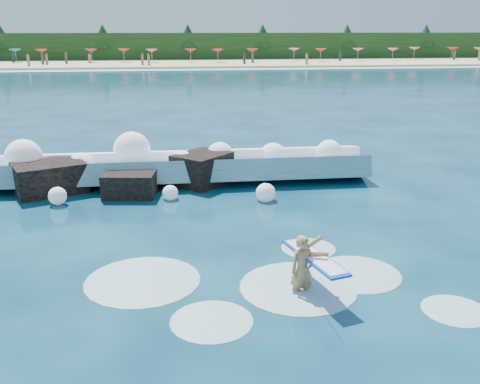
% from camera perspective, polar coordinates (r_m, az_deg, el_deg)
% --- Properties ---
extents(ground, '(200.00, 200.00, 0.00)m').
position_cam_1_polar(ground, '(14.35, -5.00, -7.15)').
color(ground, '#07223B').
rests_on(ground, ground).
extents(beach, '(140.00, 20.00, 0.40)m').
position_cam_1_polar(beach, '(91.26, -7.07, 13.44)').
color(beach, tan).
rests_on(beach, ground).
extents(wet_band, '(140.00, 5.00, 0.08)m').
position_cam_1_polar(wet_band, '(80.30, -7.01, 12.84)').
color(wet_band, silver).
rests_on(wet_band, ground).
extents(treeline, '(140.00, 4.00, 5.00)m').
position_cam_1_polar(treeline, '(101.14, -7.16, 15.09)').
color(treeline, black).
rests_on(treeline, ground).
extents(breaking_wave, '(16.95, 2.69, 1.46)m').
position_cam_1_polar(breaking_wave, '(21.46, -9.22, 2.40)').
color(breaking_wave, teal).
rests_on(breaking_wave, ground).
extents(rock_cluster, '(8.48, 3.33, 1.43)m').
position_cam_1_polar(rock_cluster, '(20.66, -12.54, 1.47)').
color(rock_cluster, black).
rests_on(rock_cluster, ground).
extents(surfer_with_board, '(1.18, 2.88, 1.68)m').
position_cam_1_polar(surfer_with_board, '(12.48, 6.98, -7.98)').
color(surfer_with_board, '#A97C4F').
rests_on(surfer_with_board, ground).
extents(wave_spray, '(15.06, 4.62, 1.99)m').
position_cam_1_polar(wave_spray, '(21.37, -10.43, 3.48)').
color(wave_spray, white).
rests_on(wave_spray, ground).
extents(surf_foam, '(8.98, 5.25, 0.14)m').
position_cam_1_polar(surf_foam, '(13.02, 1.76, -9.76)').
color(surf_foam, silver).
rests_on(surf_foam, ground).
extents(beach_umbrellas, '(110.63, 6.72, 0.50)m').
position_cam_1_polar(beach_umbrellas, '(92.93, -7.22, 14.76)').
color(beach_umbrellas, red).
rests_on(beach_umbrellas, ground).
extents(beachgoers, '(82.11, 12.33, 1.93)m').
position_cam_1_polar(beachgoers, '(91.22, 4.67, 14.08)').
color(beachgoers, '#3F332D').
rests_on(beachgoers, ground).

